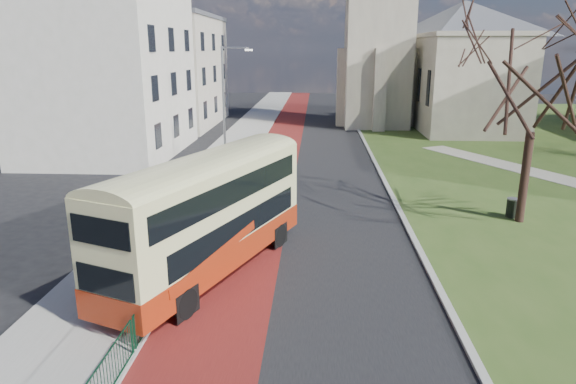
# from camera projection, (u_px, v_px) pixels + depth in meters

# --- Properties ---
(ground) EXTENTS (160.00, 160.00, 0.00)m
(ground) POSITION_uv_depth(u_px,v_px,m) (263.00, 277.00, 18.56)
(ground) COLOR black
(ground) RESTS_ON ground
(road_carriageway) EXTENTS (9.00, 120.00, 0.01)m
(road_carriageway) POSITION_uv_depth(u_px,v_px,m) (311.00, 161.00, 37.70)
(road_carriageway) COLOR black
(road_carriageway) RESTS_ON ground
(bus_lane) EXTENTS (3.40, 120.00, 0.01)m
(bus_lane) POSITION_uv_depth(u_px,v_px,m) (275.00, 160.00, 37.85)
(bus_lane) COLOR #591414
(bus_lane) RESTS_ON ground
(pavement_west) EXTENTS (4.00, 120.00, 0.12)m
(pavement_west) POSITION_uv_depth(u_px,v_px,m) (224.00, 159.00, 38.04)
(pavement_west) COLOR gray
(pavement_west) RESTS_ON ground
(kerb_west) EXTENTS (0.25, 120.00, 0.13)m
(kerb_west) POSITION_uv_depth(u_px,v_px,m) (250.00, 159.00, 37.93)
(kerb_west) COLOR #999993
(kerb_west) RESTS_ON ground
(kerb_east) EXTENTS (0.25, 80.00, 0.13)m
(kerb_east) POSITION_uv_depth(u_px,v_px,m) (371.00, 155.00, 39.36)
(kerb_east) COLOR #999993
(kerb_east) RESTS_ON ground
(pedestrian_railing) EXTENTS (0.07, 24.00, 1.12)m
(pedestrian_railing) POSITION_uv_depth(u_px,v_px,m) (205.00, 224.00, 22.41)
(pedestrian_railing) COLOR #0D3C23
(pedestrian_railing) RESTS_ON ground
(street_block_near) EXTENTS (10.30, 14.30, 13.00)m
(street_block_near) POSITION_uv_depth(u_px,v_px,m) (107.00, 68.00, 38.70)
(street_block_near) COLOR beige
(street_block_near) RESTS_ON ground
(street_block_far) EXTENTS (10.30, 16.30, 11.50)m
(street_block_far) POSITION_uv_depth(u_px,v_px,m) (168.00, 70.00, 54.29)
(street_block_far) COLOR #BCB49F
(street_block_far) RESTS_ON ground
(streetlamp) EXTENTS (2.13, 0.18, 8.00)m
(streetlamp) POSITION_uv_depth(u_px,v_px,m) (226.00, 100.00, 34.86)
(streetlamp) COLOR gray
(streetlamp) RESTS_ON pavement_west
(bus) EXTENTS (5.95, 10.33, 4.26)m
(bus) POSITION_uv_depth(u_px,v_px,m) (209.00, 210.00, 18.18)
(bus) COLOR maroon
(bus) RESTS_ON ground
(winter_tree_near) EXTENTS (9.32, 9.32, 10.98)m
(winter_tree_near) POSITION_uv_depth(u_px,v_px,m) (540.00, 56.00, 22.34)
(winter_tree_near) COLOR #301D18
(winter_tree_near) RESTS_ON grass_green
(litter_bin) EXTENTS (0.74, 0.74, 0.94)m
(litter_bin) POSITION_uv_depth(u_px,v_px,m) (512.00, 208.00, 24.88)
(litter_bin) COLOR black
(litter_bin) RESTS_ON grass_green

